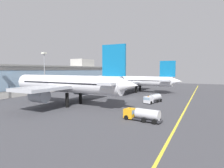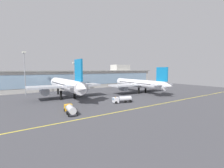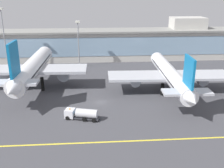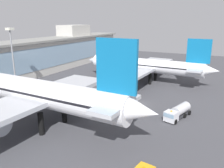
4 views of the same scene
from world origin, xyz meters
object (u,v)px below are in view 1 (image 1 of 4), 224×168
at_px(baggage_tug_near, 141,114).
at_px(fuel_tanker_truck, 153,99).
at_px(airliner_near_left, 67,84).
at_px(apron_light_mast_west, 44,67).
at_px(airliner_near_right, 133,81).

bearing_deg(baggage_tug_near, fuel_tanker_truck, -73.21).
relative_size(airliner_near_left, fuel_tanker_truck, 5.43).
bearing_deg(apron_light_mast_west, airliner_near_left, -120.50).
xyz_separation_m(fuel_tanker_truck, apron_light_mast_west, (-2.36, 49.52, 11.75)).
xyz_separation_m(airliner_near_left, apron_light_mast_west, (14.41, 24.47, 6.25)).
xyz_separation_m(airliner_near_left, baggage_tug_near, (-8.61, -28.74, -5.50)).
height_order(airliner_near_right, baggage_tug_near, airliner_near_right).
bearing_deg(airliner_near_left, baggage_tug_near, 165.35).
bearing_deg(apron_light_mast_west, baggage_tug_near, -113.40).
height_order(airliner_near_left, baggage_tug_near, airliner_near_left).
height_order(airliner_near_right, fuel_tanker_truck, airliner_near_right).
xyz_separation_m(airliner_near_left, airliner_near_right, (45.13, -7.28, -1.13)).
relative_size(airliner_near_left, apron_light_mast_west, 2.58).
xyz_separation_m(fuel_tanker_truck, baggage_tug_near, (-25.38, -3.69, 0.00)).
relative_size(airliner_near_right, baggage_tug_near, 5.32).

